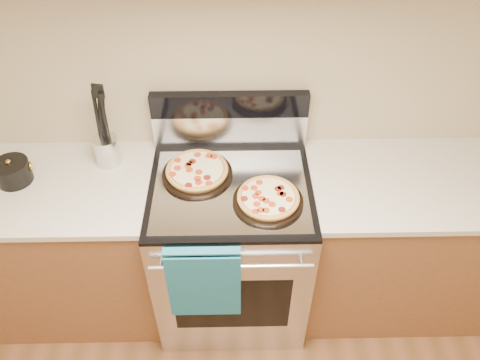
{
  "coord_description": "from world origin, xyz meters",
  "views": [
    {
      "loc": [
        0.02,
        0.08,
        2.42
      ],
      "look_at": [
        0.04,
        1.55,
        1.05
      ],
      "focal_mm": 35.0,
      "sensor_mm": 36.0,
      "label": 1
    }
  ],
  "objects_px": {
    "pepperoni_pizza_front": "(268,199)",
    "pepperoni_pizza_back": "(197,171)",
    "range_body": "(232,249)",
    "saucepan": "(13,173)",
    "utensil_crock": "(107,151)"
  },
  "relations": [
    {
      "from": "pepperoni_pizza_back",
      "to": "pepperoni_pizza_front",
      "type": "xyz_separation_m",
      "value": [
        0.32,
        -0.19,
        -0.0
      ]
    },
    {
      "from": "range_body",
      "to": "pepperoni_pizza_back",
      "type": "xyz_separation_m",
      "value": [
        -0.16,
        0.07,
        0.5
      ]
    },
    {
      "from": "range_body",
      "to": "pepperoni_pizza_front",
      "type": "xyz_separation_m",
      "value": [
        0.17,
        -0.12,
        0.5
      ]
    },
    {
      "from": "pepperoni_pizza_front",
      "to": "utensil_crock",
      "type": "distance_m",
      "value": 0.82
    },
    {
      "from": "pepperoni_pizza_front",
      "to": "pepperoni_pizza_back",
      "type": "bearing_deg",
      "value": 150.14
    },
    {
      "from": "pepperoni_pizza_back",
      "to": "saucepan",
      "type": "distance_m",
      "value": 0.86
    },
    {
      "from": "utensil_crock",
      "to": "saucepan",
      "type": "distance_m",
      "value": 0.44
    },
    {
      "from": "range_body",
      "to": "saucepan",
      "type": "relative_size",
      "value": 5.59
    },
    {
      "from": "saucepan",
      "to": "pepperoni_pizza_back",
      "type": "bearing_deg",
      "value": 0.41
    },
    {
      "from": "pepperoni_pizza_front",
      "to": "saucepan",
      "type": "xyz_separation_m",
      "value": [
        -1.18,
        0.18,
        0.01
      ]
    },
    {
      "from": "range_body",
      "to": "saucepan",
      "type": "xyz_separation_m",
      "value": [
        -1.01,
        0.06,
        0.51
      ]
    },
    {
      "from": "saucepan",
      "to": "utensil_crock",
      "type": "bearing_deg",
      "value": 16.57
    },
    {
      "from": "pepperoni_pizza_front",
      "to": "utensil_crock",
      "type": "height_order",
      "value": "utensil_crock"
    },
    {
      "from": "range_body",
      "to": "pepperoni_pizza_front",
      "type": "distance_m",
      "value": 0.54
    },
    {
      "from": "range_body",
      "to": "pepperoni_pizza_back",
      "type": "height_order",
      "value": "pepperoni_pizza_back"
    }
  ]
}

